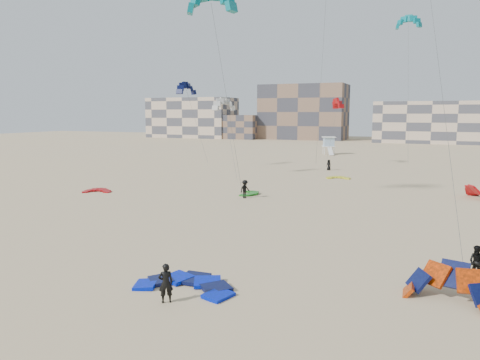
% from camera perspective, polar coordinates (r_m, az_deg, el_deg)
% --- Properties ---
extents(ground, '(320.00, 320.00, 0.00)m').
position_cam_1_polar(ground, '(24.50, -7.82, -12.51)').
color(ground, tan).
rests_on(ground, ground).
extents(kite_ground_blue, '(4.78, 4.99, 0.83)m').
position_cam_1_polar(kite_ground_blue, '(23.98, -6.64, -12.95)').
color(kite_ground_blue, '#000DF2').
rests_on(kite_ground_blue, ground).
extents(kite_ground_orange, '(5.31, 5.24, 4.31)m').
position_cam_1_polar(kite_ground_orange, '(24.29, 24.10, -13.35)').
color(kite_ground_orange, '#FF3E04').
rests_on(kite_ground_orange, ground).
extents(kite_ground_red, '(3.78, 3.89, 0.97)m').
position_cam_1_polar(kite_ground_red, '(53.90, -17.03, -1.41)').
color(kite_ground_red, '#B51309').
rests_on(kite_ground_red, ground).
extents(kite_ground_green, '(3.60, 3.45, 0.69)m').
position_cam_1_polar(kite_ground_green, '(50.21, 1.07, -1.73)').
color(kite_ground_green, '#167A21').
rests_on(kite_ground_green, ground).
extents(kite_ground_red_far, '(5.12, 5.09, 3.85)m').
position_cam_1_polar(kite_ground_red_far, '(53.59, 27.13, -2.01)').
color(kite_ground_red_far, '#B51309').
rests_on(kite_ground_red_far, ground).
extents(kite_ground_yellow, '(3.22, 3.35, 0.54)m').
position_cam_1_polar(kite_ground_yellow, '(63.51, 11.89, 0.18)').
color(kite_ground_yellow, yellow).
rests_on(kite_ground_yellow, ground).
extents(kitesurfer_main, '(0.81, 0.76, 1.85)m').
position_cam_1_polar(kitesurfer_main, '(22.10, -9.04, -12.30)').
color(kitesurfer_main, black).
rests_on(kitesurfer_main, ground).
extents(kitesurfer_b, '(1.07, 1.00, 1.76)m').
position_cam_1_polar(kitesurfer_b, '(27.77, 26.93, -8.92)').
color(kitesurfer_b, black).
rests_on(kitesurfer_b, ground).
extents(kitesurfer_c, '(1.13, 1.39, 1.88)m').
position_cam_1_polar(kitesurfer_c, '(47.70, 0.60, -1.11)').
color(kitesurfer_c, black).
rests_on(kitesurfer_c, ground).
extents(kitesurfer_e, '(0.92, 0.75, 1.61)m').
position_cam_1_polar(kitesurfer_e, '(72.46, 10.76, 1.82)').
color(kitesurfer_e, black).
rests_on(kitesurfer_e, ground).
extents(kite_fly_teal_a, '(4.95, 6.18, 18.74)m').
position_cam_1_polar(kite_fly_teal_a, '(43.77, -3.55, 20.75)').
color(kite_fly_teal_a, '#058283').
rests_on(kite_fly_teal_a, ground).
extents(kite_fly_grey, '(8.59, 12.46, 9.80)m').
position_cam_1_polar(kite_fly_grey, '(64.65, -1.96, 9.07)').
color(kite_fly_grey, '#BDBDBD').
rests_on(kite_fly_grey, ground).
extents(kite_fly_navy, '(5.75, 4.33, 12.53)m').
position_cam_1_polar(kite_fly_navy, '(73.67, -6.57, 10.90)').
color(kite_fly_navy, '#09123D').
rests_on(kite_fly_navy, ground).
extents(kite_fly_teal_b, '(3.93, 3.87, 21.96)m').
position_cam_1_polar(kite_fly_teal_b, '(76.74, 19.83, 17.54)').
color(kite_fly_teal_b, '#058283').
rests_on(kite_fly_teal_b, ground).
extents(kite_fly_red, '(4.45, 4.43, 10.28)m').
position_cam_1_polar(kite_fly_red, '(78.96, 11.84, 9.02)').
color(kite_fly_red, '#B51309').
rests_on(kite_fly_red, ground).
extents(lifeguard_tower_far, '(3.41, 5.51, 3.71)m').
position_cam_1_polar(lifeguard_tower_far, '(100.71, 10.75, 4.14)').
color(lifeguard_tower_far, white).
rests_on(lifeguard_tower_far, ground).
extents(condo_west_a, '(30.00, 15.00, 14.00)m').
position_cam_1_polar(condo_west_a, '(170.57, -5.82, 7.56)').
color(condo_west_a, beige).
rests_on(condo_west_a, ground).
extents(condo_west_b, '(28.00, 14.00, 18.00)m').
position_cam_1_polar(condo_west_b, '(159.24, 7.75, 8.21)').
color(condo_west_b, '#7B5D4A').
rests_on(condo_west_b, ground).
extents(condo_mid, '(32.00, 16.00, 12.00)m').
position_cam_1_polar(condo_mid, '(149.68, 22.35, 6.54)').
color(condo_mid, beige).
rests_on(condo_mid, ground).
extents(condo_fill_left, '(12.00, 10.00, 8.00)m').
position_cam_1_polar(condo_fill_left, '(160.14, 0.18, 6.49)').
color(condo_fill_left, '#7B5D4A').
rests_on(condo_fill_left, ground).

